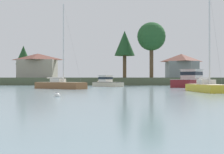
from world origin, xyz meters
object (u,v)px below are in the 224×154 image
at_px(cruiser_cream, 105,84).
at_px(mooring_buoy_white, 57,96).
at_px(cruiser_maroon, 193,83).
at_px(mooring_buoy_red, 217,86).
at_px(sailboat_yellow, 207,90).
at_px(sailboat_wood, 60,87).

relative_size(cruiser_cream, mooring_buoy_white, 13.62).
relative_size(cruiser_cream, cruiser_maroon, 0.66).
bearing_deg(mooring_buoy_white, cruiser_maroon, 60.82).
bearing_deg(mooring_buoy_red, mooring_buoy_white, -122.21).
height_order(cruiser_maroon, mooring_buoy_white, cruiser_maroon).
distance_m(cruiser_cream, mooring_buoy_white, 38.08).
distance_m(sailboat_yellow, mooring_buoy_red, 28.92).
distance_m(sailboat_yellow, sailboat_wood, 22.55).
relative_size(sailboat_yellow, sailboat_wood, 0.92).
relative_size(sailboat_wood, cruiser_cream, 1.90).
bearing_deg(cruiser_maroon, mooring_buoy_red, 43.46).
bearing_deg(cruiser_maroon, sailboat_yellow, -97.69).
distance_m(cruiser_maroon, mooring_buoy_white, 37.99).
height_order(sailboat_wood, cruiser_cream, sailboat_wood).
height_order(sailboat_wood, mooring_buoy_red, sailboat_wood).
bearing_deg(mooring_buoy_red, sailboat_wood, -150.16).
bearing_deg(mooring_buoy_red, sailboat_yellow, -107.82).
relative_size(cruiser_maroon, mooring_buoy_red, 26.03).
bearing_deg(cruiser_cream, mooring_buoy_red, 1.85).
xyz_separation_m(cruiser_maroon, mooring_buoy_red, (5.89, 5.58, -0.68)).
xyz_separation_m(sailboat_yellow, mooring_buoy_red, (8.85, 27.53, -0.20)).
bearing_deg(sailboat_wood, mooring_buoy_white, -79.88).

